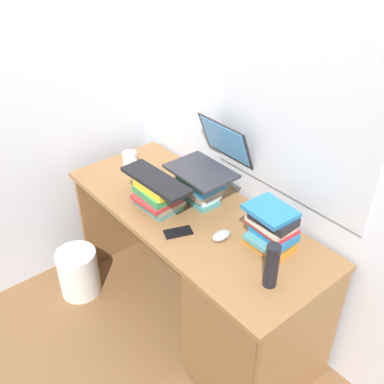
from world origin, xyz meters
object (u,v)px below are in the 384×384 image
Objects in this scene: book_stack_keyboard_riser at (157,196)px; cell_phone at (178,232)px; desk at (239,305)px; book_stack_tall at (201,185)px; computer_mouse at (221,235)px; book_stack_side at (271,228)px; water_bottle at (272,266)px; wastebasket at (79,272)px; mug at (130,160)px; laptop at (211,158)px; keyboard at (156,180)px.

cell_phone is (0.24, -0.05, -0.07)m from book_stack_keyboard_riser.
desk is 0.65m from book_stack_tall.
computer_mouse reaches higher than desk.
water_bottle is (0.17, -0.19, 0.00)m from book_stack_side.
book_stack_keyboard_riser is 0.62m from book_stack_side.
wastebasket is at bearing -163.09° from water_bottle.
water_bottle is (0.35, -0.05, 0.09)m from computer_mouse.
computer_mouse is at bearing -2.23° from mug.
computer_mouse is at bearing 172.28° from water_bottle.
laptop is at bearing 49.23° from wastebasket.
water_bottle is at bearing -15.46° from book_stack_tall.
mug is at bearing -168.94° from book_stack_tall.
book_stack_side is at bearing 18.05° from keyboard.
book_stack_side is 1.03m from mug.
keyboard is 0.76m from water_bottle.
mug reaches higher than computer_mouse.
laptop reaches higher than water_bottle.
laptop is at bearing 17.87° from mug.
book_stack_side reaches higher than book_stack_keyboard_riser.
computer_mouse is 0.36m from water_bottle.
keyboard is (-0.10, -0.29, -0.06)m from laptop.
water_bottle reaches higher than cell_phone.
computer_mouse is 0.21m from cell_phone.
water_bottle is at bearing -47.83° from book_stack_side.
book_stack_keyboard_riser is 0.41m from computer_mouse.
laptop is at bearing 156.09° from desk.
mug is 0.78m from wastebasket.
cell_phone is (-0.51, -0.09, -0.10)m from water_bottle.
book_stack_side reaches higher than mug.
book_stack_tall is 0.35m from computer_mouse.
desk is 6.87× the size of book_stack_tall.
mug is 0.59× the size of water_bottle.
cell_phone reaches higher than desk.
water_bottle reaches higher than mug.
book_stack_side is 1.35m from wastebasket.
book_stack_tall is at bearing 140.36° from cell_phone.
water_bottle reaches higher than wastebasket.
desk is 7.37× the size of water_bottle.
keyboard reaches higher than wastebasket.
mug reaches higher than desk.
laptop reaches higher than cell_phone.
wastebasket is (-0.53, -0.61, -0.82)m from laptop.
computer_mouse is 0.76× the size of cell_phone.
cell_phone is at bearing -14.46° from keyboard.
keyboard is at bearing -168.34° from computer_mouse.
laptop is 1.16m from wastebasket.
laptop is 1.11× the size of wastebasket.
book_stack_side is at bearing 132.17° from water_bottle.
laptop is at bearing 159.14° from water_bottle.
cell_phone is (-0.34, -0.27, -0.10)m from book_stack_side.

